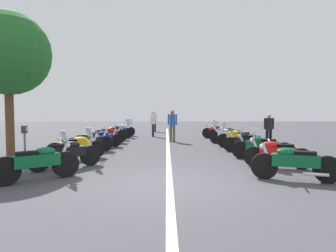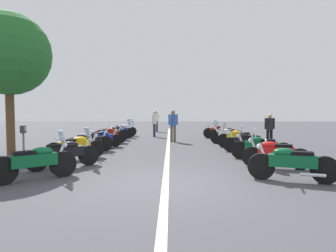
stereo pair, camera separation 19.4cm
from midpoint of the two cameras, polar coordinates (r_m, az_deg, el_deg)
ground_plane at (r=6.80m, az=0.31°, el=-11.67°), size 80.00×80.00×0.00m
lane_centre_stripe at (r=13.89m, az=0.43°, el=-4.07°), size 27.51×0.16×0.01m
motorcycle_left_row_0 at (r=7.71m, az=-24.60°, el=-6.57°), size 1.38×1.71×1.23m
motorcycle_left_row_1 at (r=9.04m, az=-19.59°, el=-5.15°), size 1.45×1.80×1.21m
motorcycle_left_row_2 at (r=10.57m, az=-17.73°, el=-4.00°), size 1.10×1.87×1.00m
motorcycle_left_row_3 at (r=12.13m, az=-15.17°, el=-3.04°), size 1.27×1.76×1.01m
motorcycle_left_row_4 at (r=13.45m, az=-13.15°, el=-2.49°), size 1.34×1.82×0.98m
motorcycle_left_row_5 at (r=14.98m, az=-11.77°, el=-1.83°), size 1.42×1.79×1.01m
motorcycle_left_row_6 at (r=16.52m, az=-11.00°, el=-1.41°), size 1.37×1.87×1.00m
motorcycle_left_row_7 at (r=18.01m, az=-9.46°, el=-0.99°), size 1.31×1.72×1.21m
motorcycle_left_row_8 at (r=19.37m, az=-8.72°, el=-0.73°), size 1.24×1.72×1.20m
motorcycle_right_row_0 at (r=7.61m, az=24.40°, el=-6.79°), size 0.92×2.04×1.01m
motorcycle_right_row_1 at (r=9.17m, az=21.36°, el=-5.09°), size 0.92×1.93×1.20m
motorcycle_right_row_2 at (r=10.52m, az=18.72°, el=-3.99°), size 0.97×2.04×1.21m
motorcycle_right_row_3 at (r=12.03m, az=16.07°, el=-3.15°), size 1.10×1.84×0.99m
motorcycle_right_row_4 at (r=13.42m, az=14.50°, el=-2.41°), size 1.16×1.90×1.22m
motorcycle_right_row_5 at (r=14.97m, az=12.52°, el=-1.86°), size 1.13×1.84×1.20m
motorcycle_right_row_6 at (r=16.42m, az=11.97°, el=-1.40°), size 1.13×1.87×1.22m
motorcycle_right_row_7 at (r=17.81m, az=10.56°, el=-1.07°), size 1.10×1.88×1.01m
parking_meter at (r=9.43m, az=-26.74°, el=-2.33°), size 0.19×0.14×1.29m
traffic_cone_1 at (r=15.63m, az=17.38°, el=-2.35°), size 0.36×0.36×0.61m
traffic_cone_2 at (r=13.95m, az=-17.51°, el=-2.99°), size 0.36×0.36×0.61m
bystander_0 at (r=15.74m, az=1.39°, el=0.61°), size 0.32×0.53×1.79m
bystander_1 at (r=14.53m, az=20.27°, el=-0.27°), size 0.32×0.52×1.60m
bystander_2 at (r=23.31m, az=-2.24°, el=1.32°), size 0.32×0.53×1.73m
bystander_3 at (r=18.80m, az=-2.51°, el=0.90°), size 0.53×0.32×1.73m
roadside_tree_0 at (r=12.93m, az=-29.26°, el=12.59°), size 3.24×3.24×5.60m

